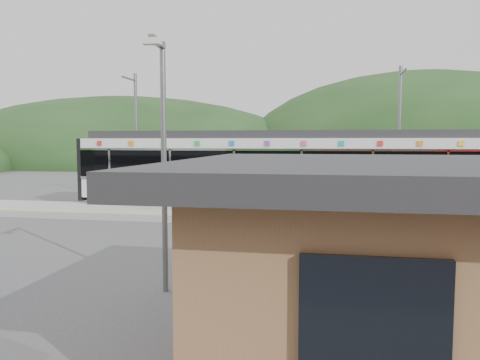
# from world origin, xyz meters

# --- Properties ---
(ground) EXTENTS (120.00, 120.00, 0.00)m
(ground) POSITION_xyz_m (0.00, 0.00, 0.00)
(ground) COLOR #4C4C4F
(ground) RESTS_ON ground
(hills) EXTENTS (146.00, 149.00, 26.00)m
(hills) POSITION_xyz_m (6.19, 5.29, 0.00)
(hills) COLOR #1E3D19
(hills) RESTS_ON ground
(platform) EXTENTS (26.00, 3.20, 0.30)m
(platform) POSITION_xyz_m (0.00, 3.30, 0.15)
(platform) COLOR #9E9E99
(platform) RESTS_ON ground
(yellow_line) EXTENTS (26.00, 0.10, 0.01)m
(yellow_line) POSITION_xyz_m (0.00, 2.00, 0.30)
(yellow_line) COLOR yellow
(yellow_line) RESTS_ON platform
(train) EXTENTS (20.44, 3.01, 3.74)m
(train) POSITION_xyz_m (1.91, 6.00, 2.06)
(train) COLOR black
(train) RESTS_ON ground
(catenary_mast_west) EXTENTS (0.18, 1.80, 7.00)m
(catenary_mast_west) POSITION_xyz_m (-7.00, 8.56, 3.65)
(catenary_mast_west) COLOR slate
(catenary_mast_west) RESTS_ON ground
(catenary_mast_east) EXTENTS (0.18, 1.80, 7.00)m
(catenary_mast_east) POSITION_xyz_m (7.00, 8.56, 3.65)
(catenary_mast_east) COLOR slate
(catenary_mast_east) RESTS_ON ground
(lamp_post) EXTENTS (0.37, 0.97, 5.36)m
(lamp_post) POSITION_xyz_m (0.09, -6.59, 3.21)
(lamp_post) COLOR slate
(lamp_post) RESTS_ON ground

